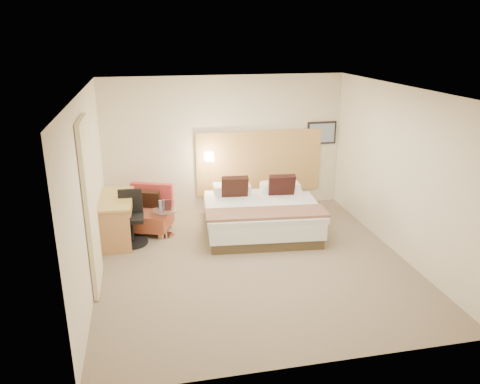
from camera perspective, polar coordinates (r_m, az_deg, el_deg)
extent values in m
cube|color=#786751|center=(7.55, 1.65, -8.58)|extent=(4.80, 5.00, 0.02)
cube|color=white|center=(6.74, 1.88, 12.39)|extent=(4.80, 5.00, 0.02)
cube|color=beige|center=(9.40, -1.81, 5.85)|extent=(4.80, 0.02, 2.70)
cube|color=beige|center=(4.80, 8.79, -7.65)|extent=(4.80, 0.02, 2.70)
cube|color=beige|center=(6.90, -18.11, 0.01)|extent=(0.02, 5.00, 2.70)
cube|color=beige|center=(7.92, 18.99, 2.31)|extent=(0.02, 5.00, 2.70)
cube|color=tan|center=(9.60, 2.38, 3.67)|extent=(2.60, 0.04, 1.30)
cube|color=black|center=(9.88, 9.92, 7.12)|extent=(0.62, 0.03, 0.47)
cube|color=gray|center=(9.86, 9.96, 7.09)|extent=(0.54, 0.01, 0.39)
cylinder|color=silver|center=(9.31, -3.83, 4.42)|extent=(0.02, 0.12, 0.02)
cube|color=#FFEDC6|center=(9.25, -3.77, 4.33)|extent=(0.15, 0.15, 0.15)
cube|color=beige|center=(6.70, -17.77, -1.70)|extent=(0.06, 0.90, 2.42)
cylinder|color=#7B8CBE|center=(8.35, -9.70, -1.60)|extent=(0.05, 0.05, 0.18)
cylinder|color=#7D99C1|center=(8.37, -9.20, -1.53)|extent=(0.05, 0.05, 0.18)
cube|color=#3E1919|center=(8.31, -8.79, -1.58)|extent=(0.12, 0.05, 0.20)
cube|color=#473823|center=(8.67, 2.46, -4.08)|extent=(2.06, 2.06, 0.18)
cube|color=white|center=(8.58, 2.48, -2.63)|extent=(2.13, 2.13, 0.29)
cube|color=silver|center=(8.26, 2.79, -2.07)|extent=(2.14, 1.59, 0.10)
cube|color=white|center=(9.12, -1.11, 0.28)|extent=(0.72, 0.43, 0.18)
cube|color=white|center=(9.25, 4.69, 0.49)|extent=(0.72, 0.43, 0.18)
cube|color=white|center=(8.85, -0.96, 0.35)|extent=(0.72, 0.43, 0.18)
cube|color=white|center=(8.99, 5.01, 0.57)|extent=(0.72, 0.43, 0.18)
cube|color=black|center=(8.65, -0.64, 0.44)|extent=(0.51, 0.31, 0.50)
cube|color=black|center=(8.77, 5.09, 0.64)|extent=(0.51, 0.31, 0.50)
cube|color=#D8512C|center=(7.88, 3.25, -2.58)|extent=(2.10, 0.72, 0.05)
cube|color=#A86D4F|center=(8.65, -13.62, -4.97)|extent=(0.10, 0.10, 0.10)
cube|color=#AA6D50|center=(8.44, -9.62, -5.30)|extent=(0.10, 0.10, 0.10)
cube|color=tan|center=(9.12, -12.36, -3.60)|extent=(0.10, 0.10, 0.10)
cube|color=tan|center=(8.92, -8.55, -3.87)|extent=(0.10, 0.10, 0.10)
cube|color=#984229|center=(8.70, -11.13, -3.23)|extent=(0.98, 0.92, 0.30)
cube|color=#A52C2D|center=(8.83, -10.67, -0.35)|extent=(0.78, 0.38, 0.44)
cube|color=black|center=(8.75, -10.87, -1.00)|extent=(0.42, 0.30, 0.39)
cylinder|color=silver|center=(8.55, -9.00, -5.25)|extent=(0.31, 0.31, 0.02)
cylinder|color=silver|center=(8.45, -9.08, -3.76)|extent=(0.04, 0.04, 0.46)
cylinder|color=white|center=(8.36, -9.17, -2.23)|extent=(0.46, 0.46, 0.01)
cube|color=tan|center=(8.31, -14.98, -0.78)|extent=(0.63, 1.28, 0.04)
cube|color=#B87D48|center=(7.91, -15.10, -4.88)|extent=(0.52, 0.06, 0.74)
cube|color=#B17F45|center=(8.99, -14.45, -1.89)|extent=(0.52, 0.06, 0.74)
cube|color=#B08645|center=(8.33, -14.57, -1.31)|extent=(0.52, 1.19, 0.10)
cylinder|color=black|center=(8.34, -12.93, -5.98)|extent=(0.54, 0.54, 0.04)
cylinder|color=black|center=(8.25, -13.04, -4.59)|extent=(0.06, 0.06, 0.40)
cube|color=black|center=(8.17, -13.16, -3.16)|extent=(0.44, 0.44, 0.07)
cube|color=black|center=(8.26, -13.22, -1.05)|extent=(0.40, 0.06, 0.42)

